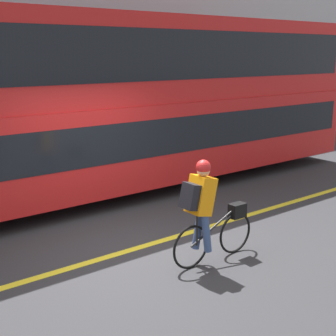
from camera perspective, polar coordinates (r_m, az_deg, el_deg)
ground_plane at (r=7.53m, az=-3.97°, el=-9.78°), size 80.00×80.00×0.00m
road_center_line at (r=7.53m, az=-3.98°, el=-9.75°), size 50.00×0.14×0.01m
sidewalk_curb at (r=12.50m, az=-18.78°, el=-0.51°), size 60.00×2.14×0.14m
bus at (r=10.50m, az=-3.22°, el=8.81°), size 11.52×2.43×3.77m
cyclist_on_bike at (r=6.75m, az=4.68°, el=-4.90°), size 1.54×0.32×1.58m
street_sign_post at (r=12.93m, az=-10.38°, el=6.67°), size 0.36×0.09×2.32m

